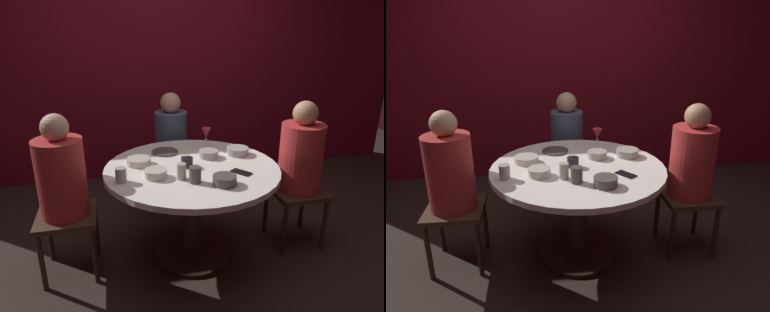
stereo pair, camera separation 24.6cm
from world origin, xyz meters
The scene contains 18 objects.
ground_plane centered at (0.00, 0.00, 0.00)m, with size 8.00×8.00×0.00m, color #2D231E.
back_wall centered at (0.00, 1.71, 1.30)m, with size 6.00×0.10×2.60m, color maroon.
dining_table centered at (0.00, 0.00, 0.57)m, with size 1.25×1.25×0.74m.
seated_diner_left centered at (-0.89, 0.00, 0.72)m, with size 0.40×0.40×1.17m.
seated_diner_back centered at (0.00, 0.88, 0.69)m, with size 0.40×0.40×1.12m.
seated_diner_right centered at (0.86, 0.00, 0.72)m, with size 0.40×0.40×1.17m.
candle_holder centered at (-0.04, 0.00, 0.78)m, with size 0.09×0.09×0.09m.
wine_glass centered at (0.20, 0.35, 0.87)m, with size 0.08×0.08×0.18m.
dinner_plate centered at (-0.14, 0.33, 0.75)m, with size 0.21×0.21×0.01m, color #4C4742.
cell_phone centered at (0.30, -0.19, 0.74)m, with size 0.07×0.14×0.01m, color black.
bowl_serving_large centered at (0.13, -0.34, 0.77)m, with size 0.15×0.15×0.06m, color #4C4742.
bowl_salad_center centered at (0.40, 0.17, 0.77)m, with size 0.17×0.17×0.06m, color #B2ADA3.
bowl_small_white centered at (-0.37, 0.13, 0.76)m, with size 0.18×0.18×0.05m, color beige.
bowl_sauce_side centered at (-0.28, -0.13, 0.77)m, with size 0.15×0.15×0.06m, color beige.
bowl_rice_portion centered at (0.17, 0.16, 0.77)m, with size 0.15×0.15×0.05m, color #B2ADA3.
cup_near_candle centered at (-0.04, -0.27, 0.79)m, with size 0.08×0.08×0.11m, color #4C4742.
cup_by_left_diner centered at (-0.12, -0.20, 0.79)m, with size 0.06×0.06×0.11m, color #B2ADA3.
cup_by_right_diner centered at (-0.50, -0.15, 0.79)m, with size 0.07×0.07×0.10m, color #B2ADA3.
Camera 2 is at (-0.28, -2.29, 1.68)m, focal length 32.63 mm.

